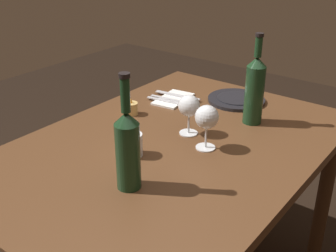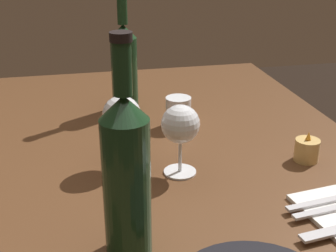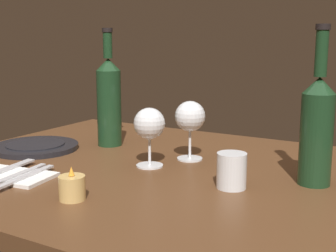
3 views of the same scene
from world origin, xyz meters
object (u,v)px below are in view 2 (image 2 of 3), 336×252
(wine_bottle_second, at_px, (126,174))
(fork_outer, at_px, (330,200))
(water_tumbler, at_px, (178,113))
(wine_glass_left, at_px, (180,126))
(votive_candle, at_px, (307,151))
(wine_glass_right, at_px, (122,117))
(wine_bottle, at_px, (124,64))

(wine_bottle_second, xyz_separation_m, fork_outer, (-0.05, 0.37, -0.12))
(water_tumbler, xyz_separation_m, fork_outer, (0.41, 0.18, -0.02))
(wine_glass_left, distance_m, water_tumbler, 0.25)
(fork_outer, bearing_deg, votive_candle, 166.54)
(water_tumbler, height_order, fork_outer, water_tumbler)
(wine_glass_left, bearing_deg, wine_glass_right, -117.17)
(wine_bottle_second, height_order, fork_outer, wine_bottle_second)
(wine_glass_right, relative_size, wine_bottle_second, 0.45)
(wine_bottle, bearing_deg, votive_candle, 41.21)
(wine_bottle, distance_m, wine_bottle_second, 0.61)
(wine_glass_left, height_order, water_tumbler, wine_glass_left)
(wine_glass_left, distance_m, fork_outer, 0.31)
(votive_candle, bearing_deg, wine_glass_right, -98.65)
(water_tumbler, bearing_deg, wine_glass_left, -12.69)
(wine_bottle, xyz_separation_m, wine_bottle_second, (0.60, -0.07, 0.01))
(wine_glass_left, xyz_separation_m, water_tumbler, (-0.24, 0.05, -0.07))
(wine_glass_left, xyz_separation_m, fork_outer, (0.17, 0.24, -0.09))
(wine_glass_right, xyz_separation_m, wine_bottle_second, (0.28, -0.03, 0.03))
(wine_glass_right, height_order, water_tumbler, wine_glass_right)
(wine_bottle_second, xyz_separation_m, water_tumbler, (-0.46, 0.19, -0.10))
(water_tumbler, relative_size, fork_outer, 0.42)
(wine_glass_right, relative_size, fork_outer, 0.85)
(wine_glass_left, height_order, wine_bottle_second, wine_bottle_second)
(wine_bottle, height_order, water_tumbler, wine_bottle)
(wine_glass_right, height_order, wine_bottle_second, wine_bottle_second)
(wine_glass_right, bearing_deg, wine_bottle_second, -5.43)
(wine_bottle, height_order, fork_outer, wine_bottle)
(wine_bottle, xyz_separation_m, fork_outer, (0.55, 0.30, -0.12))
(water_tumbler, distance_m, fork_outer, 0.45)
(wine_glass_left, xyz_separation_m, votive_candle, (0.00, 0.28, -0.08))
(wine_bottle_second, bearing_deg, wine_glass_right, 174.57)
(wine_bottle_second, height_order, votive_candle, wine_bottle_second)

